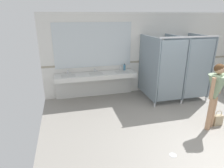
# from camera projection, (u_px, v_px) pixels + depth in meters

# --- Properties ---
(ground_plane) EXTENTS (7.14, 6.39, 0.10)m
(ground_plane) POSITION_uv_depth(u_px,v_px,m) (203.00, 137.00, 4.31)
(ground_plane) COLOR gray
(wall_back) EXTENTS (7.14, 0.12, 2.61)m
(wall_back) POSITION_uv_depth(u_px,v_px,m) (151.00, 53.00, 6.55)
(wall_back) COLOR silver
(wall_back) RESTS_ON ground_plane
(wall_back_tile_band) EXTENTS (7.14, 0.01, 0.06)m
(wall_back_tile_band) POSITION_uv_depth(u_px,v_px,m) (151.00, 61.00, 6.58)
(wall_back_tile_band) COLOR #9E937F
(wall_back_tile_band) RESTS_ON wall_back
(vanity_counter) EXTENTS (2.50, 0.55, 0.94)m
(vanity_counter) POSITION_uv_depth(u_px,v_px,m) (96.00, 79.00, 6.08)
(vanity_counter) COLOR silver
(vanity_counter) RESTS_ON ground_plane
(mirror_panel) EXTENTS (2.40, 0.02, 1.35)m
(mirror_panel) POSITION_uv_depth(u_px,v_px,m) (94.00, 45.00, 5.91)
(mirror_panel) COLOR silver
(mirror_panel) RESTS_ON wall_back
(bathroom_stalls) EXTENTS (1.81, 1.36, 1.99)m
(bathroom_stalls) POSITION_uv_depth(u_px,v_px,m) (177.00, 66.00, 5.88)
(bathroom_stalls) COLOR gray
(bathroom_stalls) RESTS_ON ground_plane
(person_standing) EXTENTS (0.55, 0.55, 1.55)m
(person_standing) POSITION_uv_depth(u_px,v_px,m) (216.00, 89.00, 4.26)
(person_standing) COLOR tan
(person_standing) RESTS_ON ground_plane
(handbag) EXTENTS (0.23, 0.11, 0.38)m
(handbag) POSITION_uv_depth(u_px,v_px,m) (218.00, 120.00, 4.65)
(handbag) COLOR tan
(handbag) RESTS_ON ground_plane
(soap_dispenser) EXTENTS (0.07, 0.07, 0.22)m
(soap_dispenser) POSITION_uv_depth(u_px,v_px,m) (124.00, 67.00, 6.28)
(soap_dispenser) COLOR teal
(soap_dispenser) RESTS_ON vanity_counter
(floor_drain_cover) EXTENTS (0.14, 0.14, 0.01)m
(floor_drain_cover) POSITION_uv_depth(u_px,v_px,m) (173.00, 155.00, 3.68)
(floor_drain_cover) COLOR #B7BABF
(floor_drain_cover) RESTS_ON ground_plane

